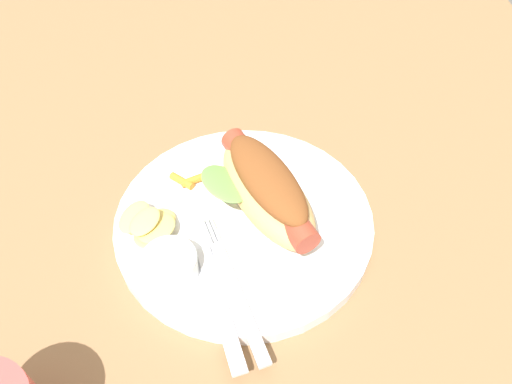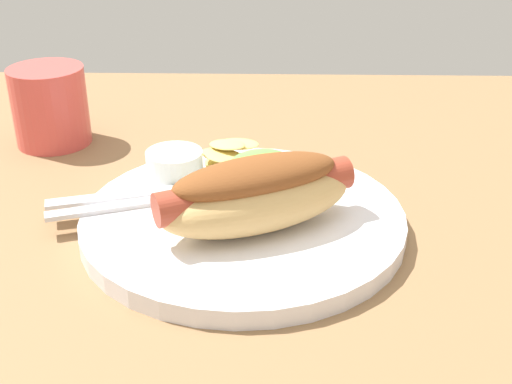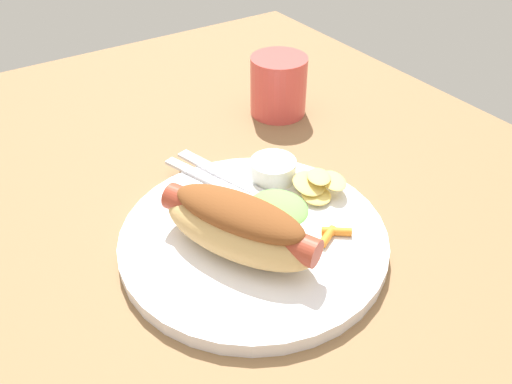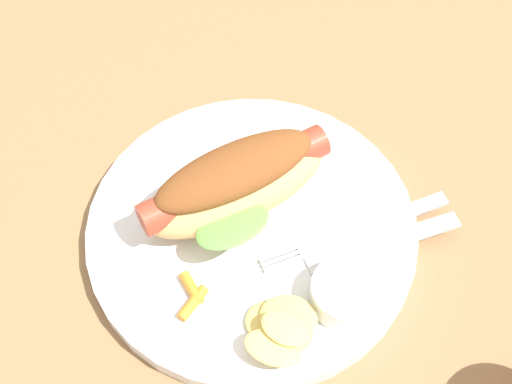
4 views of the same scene
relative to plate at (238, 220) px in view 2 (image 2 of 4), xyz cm
name	(u,v)px [view 2 (image 2 of 4)]	position (x,y,z in cm)	size (l,w,h in cm)	color
ground_plane	(265,248)	(2.28, -1.56, -1.70)	(120.00, 90.00, 1.80)	olive
plate	(238,220)	(0.00, 0.00, 0.00)	(27.03, 27.03, 1.60)	white
hot_dog	(251,193)	(1.17, -2.34, 3.86)	(17.32, 14.12, 5.93)	tan
sauce_ramekin	(170,163)	(-6.61, 7.00, 1.97)	(5.24, 5.24, 2.35)	white
fork	(136,203)	(-8.71, 1.04, 1.00)	(16.03, 6.61, 0.40)	silver
knife	(118,196)	(-10.50, 2.32, 0.98)	(13.14, 1.40, 0.36)	silver
chips_pile	(225,154)	(-1.69, 9.46, 1.89)	(6.47, 6.85, 2.30)	#E6C966
carrot_garnish	(294,176)	(4.87, 6.16, 1.23)	(2.48, 4.11, 0.86)	orange
drinking_cup	(46,106)	(-21.33, 18.18, 3.38)	(7.92, 7.92, 8.36)	#D84C47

